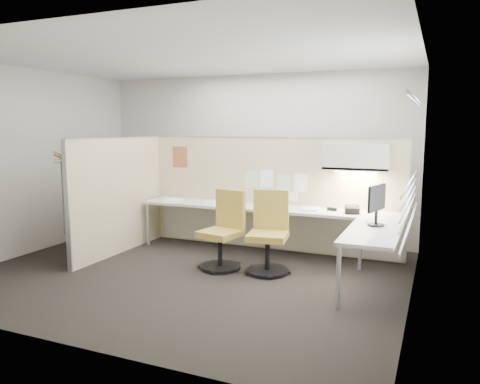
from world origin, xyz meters
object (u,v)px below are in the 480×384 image
at_px(chair_left, 223,233).
at_px(chair_right, 269,235).
at_px(phone, 352,210).
at_px(monitor, 377,203).
at_px(desk, 284,218).

relative_size(chair_left, chair_right, 0.98).
xyz_separation_m(chair_right, phone, (0.95, 0.75, 0.28)).
relative_size(chair_right, monitor, 2.14).
bearing_deg(chair_left, monitor, 16.15).
height_order(desk, chair_left, chair_left).
relative_size(chair_left, phone, 4.30).
height_order(desk, monitor, monitor).
bearing_deg(desk, phone, 6.18).
bearing_deg(monitor, chair_right, 106.85).
xyz_separation_m(desk, phone, (0.95, 0.10, 0.18)).
bearing_deg(phone, monitor, -72.36).
distance_m(desk, chair_left, 0.97).
distance_m(chair_left, monitor, 2.07).
xyz_separation_m(desk, chair_right, (0.00, -0.65, -0.10)).
xyz_separation_m(monitor, phone, (-0.42, 0.72, -0.24)).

